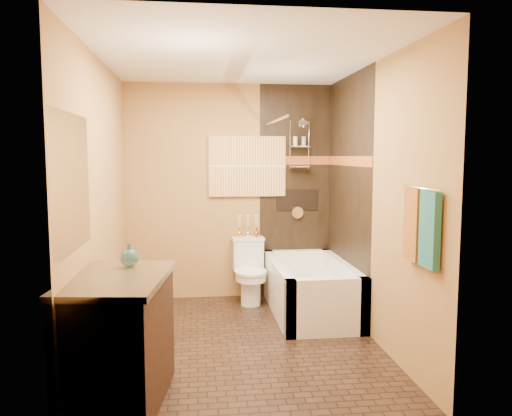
{
  "coord_description": "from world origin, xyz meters",
  "views": [
    {
      "loc": [
        -0.39,
        -4.33,
        1.67
      ],
      "look_at": [
        0.17,
        0.4,
        1.17
      ],
      "focal_mm": 35.0,
      "sensor_mm": 36.0,
      "label": 1
    }
  ],
  "objects": [
    {
      "name": "wall_front",
      "position": [
        0.0,
        -1.5,
        1.25
      ],
      "size": [
        2.4,
        0.02,
        2.5
      ],
      "primitive_type": "cube",
      "color": "#A97A41",
      "rests_on": "floor"
    },
    {
      "name": "sunset_painting",
      "position": [
        0.2,
        1.48,
        1.55
      ],
      "size": [
        0.9,
        0.04,
        0.7
      ],
      "primitive_type": "cube",
      "color": "#C47C2E",
      "rests_on": "wall_back"
    },
    {
      "name": "teal_bottle",
      "position": [
        -0.87,
        -0.74,
        0.96
      ],
      "size": [
        0.14,
        0.14,
        0.21
      ],
      "primitive_type": null,
      "rotation": [
        0.0,
        0.0,
        0.05
      ],
      "color": "#24626C",
      "rests_on": "vanity"
    },
    {
      "name": "toilet",
      "position": [
        0.2,
        1.23,
        0.37
      ],
      "size": [
        0.38,
        0.55,
        0.73
      ],
      "rotation": [
        0.0,
        0.0,
        0.05
      ],
      "color": "white",
      "rests_on": "floor"
    },
    {
      "name": "wall_back",
      "position": [
        0.0,
        1.5,
        1.25
      ],
      "size": [
        2.4,
        0.02,
        2.5
      ],
      "primitive_type": "cube",
      "color": "#A97A41",
      "rests_on": "floor"
    },
    {
      "name": "towel_teal",
      "position": [
        1.16,
        -1.18,
        1.18
      ],
      "size": [
        0.05,
        0.22,
        0.52
      ],
      "primitive_type": "cube",
      "color": "#1E6564",
      "rests_on": "towel_bar"
    },
    {
      "name": "vanity",
      "position": [
        -0.92,
        -1.0,
        0.44
      ],
      "size": [
        0.73,
        1.07,
        0.88
      ],
      "rotation": [
        0.0,
        0.0,
        -0.13
      ],
      "color": "black",
      "rests_on": "floor"
    },
    {
      "name": "wall_left",
      "position": [
        -1.2,
        0.0,
        1.25
      ],
      "size": [
        0.02,
        3.0,
        2.5
      ],
      "primitive_type": "cube",
      "color": "#A97A41",
      "rests_on": "floor"
    },
    {
      "name": "floor",
      "position": [
        0.0,
        0.0,
        0.0
      ],
      "size": [
        3.0,
        3.0,
        0.0
      ],
      "primitive_type": "plane",
      "color": "black",
      "rests_on": "ground"
    },
    {
      "name": "towel_rust",
      "position": [
        1.16,
        -0.92,
        1.18
      ],
      "size": [
        0.05,
        0.22,
        0.52
      ],
      "primitive_type": "cube",
      "color": "#9C621C",
      "rests_on": "towel_bar"
    },
    {
      "name": "alcove_tile_right",
      "position": [
        1.19,
        0.75,
        1.25
      ],
      "size": [
        0.01,
        1.5,
        2.5
      ],
      "primitive_type": "cube",
      "color": "black",
      "rests_on": "wall_right"
    },
    {
      "name": "bud_vases",
      "position": [
        0.2,
        1.39,
        0.86
      ],
      "size": [
        0.25,
        0.05,
        0.25
      ],
      "color": "gold",
      "rests_on": "toilet"
    },
    {
      "name": "mosaic_band_back",
      "position": [
        0.78,
        1.48,
        1.62
      ],
      "size": [
        0.85,
        0.01,
        0.1
      ],
      "primitive_type": "cube",
      "color": "maroon",
      "rests_on": "alcove_tile_back"
    },
    {
      "name": "mosaic_band_right",
      "position": [
        1.18,
        0.75,
        1.62
      ],
      "size": [
        0.01,
        1.5,
        0.1
      ],
      "primitive_type": "cube",
      "color": "maroon",
      "rests_on": "alcove_tile_right"
    },
    {
      "name": "towel_bar",
      "position": [
        1.15,
        -1.05,
        1.45
      ],
      "size": [
        0.02,
        0.55,
        0.02
      ],
      "primitive_type": "cylinder",
      "rotation": [
        1.57,
        0.0,
        0.0
      ],
      "color": "silver",
      "rests_on": "wall_right"
    },
    {
      "name": "ceiling",
      "position": [
        0.0,
        0.0,
        2.5
      ],
      "size": [
        3.0,
        3.0,
        0.0
      ],
      "primitive_type": "plane",
      "color": "silver",
      "rests_on": "wall_back"
    },
    {
      "name": "alcove_niche",
      "position": [
        0.8,
        1.48,
        1.15
      ],
      "size": [
        0.5,
        0.01,
        0.25
      ],
      "primitive_type": "cube",
      "color": "black",
      "rests_on": "alcove_tile_back"
    },
    {
      "name": "alcove_tile_back",
      "position": [
        0.78,
        1.49,
        1.25
      ],
      "size": [
        0.85,
        0.01,
        2.5
      ],
      "primitive_type": "cube",
      "color": "black",
      "rests_on": "wall_back"
    },
    {
      "name": "bathtub",
      "position": [
        0.8,
        0.75,
        0.22
      ],
      "size": [
        0.8,
        1.5,
        0.55
      ],
      "color": "white",
      "rests_on": "floor"
    },
    {
      "name": "wall_right",
      "position": [
        1.2,
        0.0,
        1.25
      ],
      "size": [
        0.02,
        3.0,
        2.5
      ],
      "primitive_type": "cube",
      "color": "#A97A41",
      "rests_on": "floor"
    },
    {
      "name": "curtain_rod",
      "position": [
        0.4,
        0.75,
        2.02
      ],
      "size": [
        0.03,
        1.55,
        0.03
      ],
      "primitive_type": "cylinder",
      "rotation": [
        1.57,
        0.0,
        0.0
      ],
      "color": "silver",
      "rests_on": "wall_back"
    },
    {
      "name": "shower_fixtures",
      "position": [
        0.8,
        1.38,
        1.67
      ],
      "size": [
        0.24,
        0.33,
        1.16
      ],
      "color": "silver",
      "rests_on": "floor"
    },
    {
      "name": "vanity_mirror",
      "position": [
        -1.19,
        -1.0,
        1.5
      ],
      "size": [
        0.01,
        1.0,
        0.9
      ],
      "primitive_type": "cube",
      "color": "white",
      "rests_on": "wall_left"
    }
  ]
}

